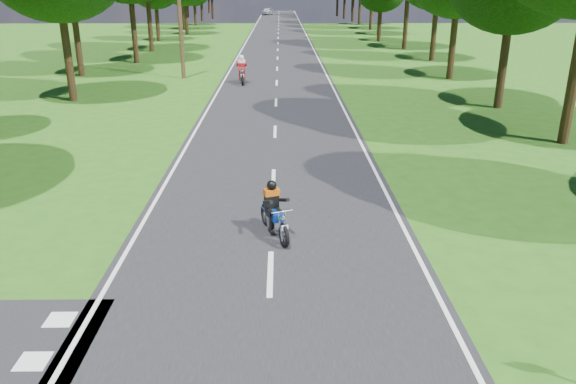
{
  "coord_description": "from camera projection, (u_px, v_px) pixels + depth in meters",
  "views": [
    {
      "loc": [
        0.23,
        -8.5,
        5.77
      ],
      "look_at": [
        0.4,
        4.0,
        1.1
      ],
      "focal_mm": 35.0,
      "sensor_mm": 36.0,
      "label": 1
    }
  ],
  "objects": [
    {
      "name": "distant_car",
      "position": [
        267.0,
        11.0,
        106.67
      ],
      "size": [
        2.42,
        4.15,
        1.33
      ],
      "primitive_type": "imported",
      "rotation": [
        0.0,
        0.0,
        -0.23
      ],
      "color": "silver",
      "rests_on": "main_road"
    },
    {
      "name": "road_markings",
      "position": [
        277.0,
        45.0,
        55.04
      ],
      "size": [
        7.4,
        140.0,
        0.01
      ],
      "color": "silver",
      "rests_on": "main_road"
    },
    {
      "name": "ground",
      "position": [
        268.0,
        329.0,
        9.98
      ],
      "size": [
        160.0,
        160.0,
        0.0
      ],
      "primitive_type": "plane",
      "color": "#264F12",
      "rests_on": "ground"
    },
    {
      "name": "rider_near_blue",
      "position": [
        274.0,
        209.0,
        13.4
      ],
      "size": [
        1.05,
        1.71,
        1.35
      ],
      "primitive_type": null,
      "rotation": [
        0.0,
        0.0,
        0.34
      ],
      "color": "navy",
      "rests_on": "main_road"
    },
    {
      "name": "main_road",
      "position": [
        278.0,
        43.0,
        56.8
      ],
      "size": [
        7.0,
        140.0,
        0.02
      ],
      "primitive_type": "cube",
      "color": "black",
      "rests_on": "ground"
    },
    {
      "name": "telegraph_pole",
      "position": [
        180.0,
        12.0,
        34.7
      ],
      "size": [
        1.2,
        0.26,
        8.0
      ],
      "color": "#382616",
      "rests_on": "ground"
    },
    {
      "name": "rider_far_red",
      "position": [
        242.0,
        69.0,
        33.86
      ],
      "size": [
        0.85,
        2.06,
        1.68
      ],
      "primitive_type": null,
      "rotation": [
        0.0,
        0.0,
        0.09
      ],
      "color": "maroon",
      "rests_on": "main_road"
    }
  ]
}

